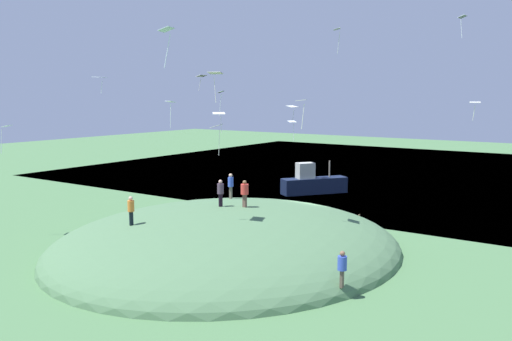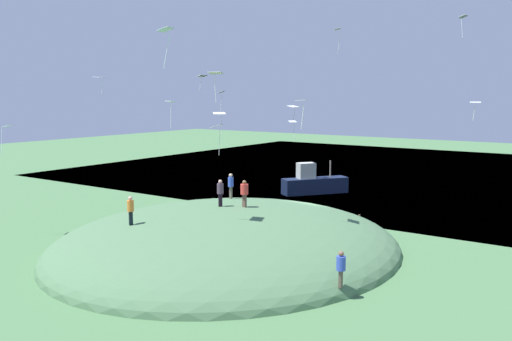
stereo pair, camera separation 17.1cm
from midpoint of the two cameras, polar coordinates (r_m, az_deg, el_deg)
name	(u,v)px [view 1 (the left image)]	position (r m, az deg, el deg)	size (l,w,h in m)	color
ground_plane	(309,225)	(39.14, 5.36, -5.70)	(160.00, 160.00, 0.00)	#446D42
lake_water	(438,176)	(67.22, 18.28, -0.53)	(57.25, 80.00, 0.40)	#3E5387
grass_hill	(227,248)	(33.33, -3.15, -8.09)	(22.17, 20.22, 4.71)	#486D49
boat_on_lake	(313,183)	(51.52, 5.84, -1.34)	(5.95, 4.88, 3.02)	#131D38
person_with_child	(245,191)	(33.49, -1.34, -2.10)	(0.55, 0.55, 1.66)	brown
person_on_hilltop	(220,190)	(33.70, -3.85, -2.01)	(0.53, 0.53, 1.66)	black
person_near_shore	(342,265)	(25.23, 8.75, -9.65)	(0.45, 0.45, 1.70)	brown
person_watching_kites	(231,183)	(37.63, -2.78, -1.28)	(0.45, 0.45, 1.75)	#575043
person_walking_path	(131,207)	(31.07, -13.02, -3.72)	(0.46, 0.46, 1.62)	black
kite_0	(166,32)	(29.34, -9.47, 14.02)	(1.06, 0.89, 2.10)	white
kite_1	(171,104)	(39.47, -8.99, 6.81)	(0.59, 0.77, 1.95)	white
kite_2	(292,123)	(46.49, 3.69, 4.91)	(0.81, 0.72, 1.72)	white
kite_3	(337,31)	(42.54, 8.32, 14.13)	(0.89, 0.77, 1.89)	silver
kite_4	(221,94)	(49.23, -3.77, 7.94)	(0.93, 0.79, 2.24)	white
kite_5	(100,78)	(41.93, -16.03, 9.24)	(1.05, 0.81, 1.21)	white
kite_6	(215,75)	(38.86, -4.37, 9.89)	(0.94, 1.13, 2.13)	silver
kite_7	(201,77)	(49.91, -5.80, 9.68)	(0.95, 0.72, 1.40)	white
kite_8	(301,102)	(31.53, 4.57, 7.11)	(1.02, 0.90, 1.66)	white
kite_9	(292,107)	(49.91, 3.71, 6.60)	(1.12, 0.84, 1.48)	white
kite_10	(462,18)	(42.07, 20.53, 14.59)	(0.72, 0.51, 1.60)	white
kite_11	(475,104)	(37.30, 21.67, 6.48)	(0.60, 0.74, 1.17)	silver
kite_12	(217,127)	(40.13, -4.23, 4.51)	(1.40, 1.22, 2.29)	white
kite_13	(6,129)	(38.18, -24.66, 3.97)	(0.82, 0.74, 1.81)	white
kite_14	(219,114)	(42.65, -3.98, 5.85)	(1.11, 1.12, 1.62)	white
mooring_post	(359,221)	(39.12, 10.53, -5.15)	(0.14, 0.14, 0.87)	brown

